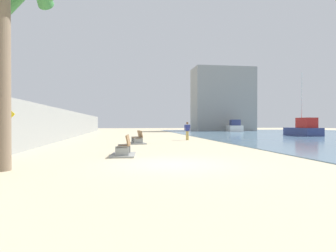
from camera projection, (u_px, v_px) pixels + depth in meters
ground_plane at (142, 139)px, 28.73m from camera, size 120.00×120.00×0.00m
seawall at (63, 125)px, 27.61m from camera, size 0.80×64.00×2.77m
palm_tree at (1, 5)px, 9.36m from camera, size 3.78×3.69×7.33m
bench_near at (124, 151)px, 13.76m from camera, size 1.25×2.17×0.98m
bench_far at (137, 140)px, 21.88m from camera, size 1.36×2.22×0.98m
person_walking at (187, 130)px, 26.34m from camera, size 0.52×0.23×1.65m
boat_nearest at (304, 129)px, 34.52m from camera, size 2.52×4.63×7.57m
boat_outer at (234, 127)px, 53.69m from camera, size 3.26×5.73×2.12m
pedestrian_sign at (5, 125)px, 12.41m from camera, size 0.85×0.08×2.34m
harbor_building at (223, 100)px, 59.01m from camera, size 12.00×6.00×12.60m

